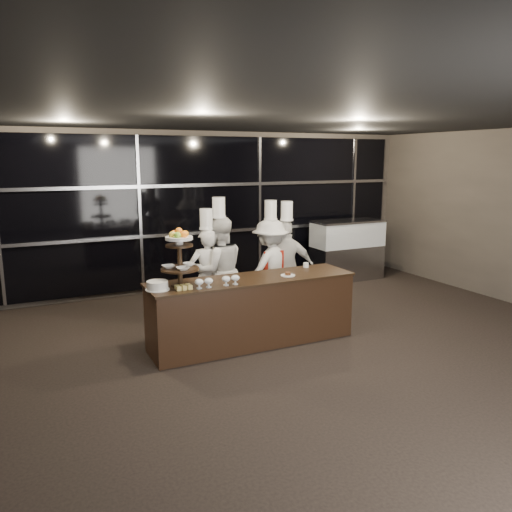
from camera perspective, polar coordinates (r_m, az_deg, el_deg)
name	(u,v)px	position (r m, az deg, el deg)	size (l,w,h in m)	color
room	(364,257)	(5.26, 12.26, -0.13)	(10.00, 10.00, 10.00)	black
window_wall	(203,211)	(9.60, -6.13, 5.12)	(8.60, 0.10, 2.80)	black
buffet_counter	(252,310)	(6.83, -0.42, -6.23)	(2.84, 0.74, 0.92)	black
display_stand	(179,253)	(6.26, -8.74, 0.29)	(0.48, 0.48, 0.74)	black
compotes	(217,280)	(6.26, -4.43, -2.77)	(0.60, 0.11, 0.12)	silver
layer_cake	(157,286)	(6.22, -11.20, -3.33)	(0.30, 0.30, 0.11)	white
pastry_squares	(183,287)	(6.19, -8.29, -3.54)	(0.20, 0.13, 0.05)	#DAC56B
small_plate	(288,275)	(6.83, 3.66, -2.15)	(0.20, 0.20, 0.05)	white
chef_cup	(306,265)	(7.37, 5.73, -1.04)	(0.08, 0.08, 0.07)	white
display_case	(347,247)	(10.52, 10.38, 1.04)	(1.49, 0.65, 1.24)	#A5A5AA
chef_a	(207,275)	(7.56, -5.59, -2.15)	(0.59, 0.43, 1.77)	silver
chef_b	(220,270)	(7.61, -4.18, -1.57)	(0.84, 0.68, 1.93)	silver
chef_c	(270,267)	(7.97, 1.64, -1.26)	(1.14, 0.86, 1.86)	white
chef_d	(286,266)	(8.07, 3.46, -1.14)	(0.97, 0.74, 1.83)	silver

